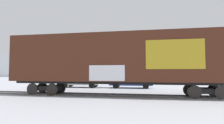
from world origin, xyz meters
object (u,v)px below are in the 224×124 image
object	(u,v)px
flagpole	(109,51)
parked_car_blue	(130,81)
freight_car	(120,59)
parked_car_silver	(80,80)

from	to	relation	value
flagpole	parked_car_blue	xyz separation A→B (m)	(3.75, -5.32, -4.05)
flagpole	parked_car_blue	size ratio (longest dim) A/B	1.53
freight_car	flagpole	world-z (taller)	flagpole
flagpole	parked_car_silver	distance (m)	7.26
flagpole	parked_car_silver	world-z (taller)	flagpole
parked_car_silver	parked_car_blue	xyz separation A→B (m)	(5.87, 0.37, -0.07)
parked_car_blue	parked_car_silver	bearing A→B (deg)	-176.44
freight_car	parked_car_silver	distance (m)	8.81
freight_car	parked_car_blue	size ratio (longest dim) A/B	3.51
freight_car	flagpole	size ratio (longest dim) A/B	2.29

